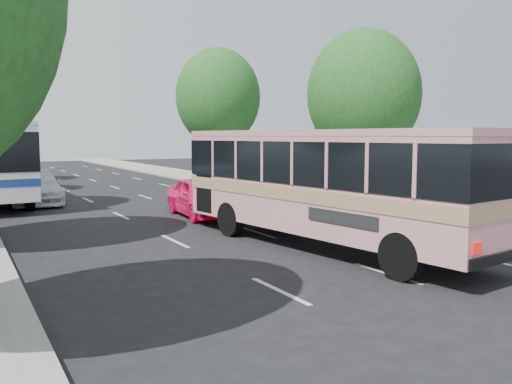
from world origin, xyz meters
TOP-DOWN VIEW (x-y plane):
  - ground at (0.00, 0.00)m, footprint 120.00×120.00m
  - sidewalk_right at (8.50, 20.00)m, footprint 4.00×90.00m
  - tree_right_near at (8.78, 7.94)m, footprint 5.10×5.10m
  - tree_right_far at (9.08, 23.94)m, footprint 6.00×6.00m
  - pink_bus at (1.52, 1.05)m, footprint 4.02×10.68m
  - pink_taxi at (0.84, 8.28)m, footprint 2.18×4.68m
  - white_pickup at (-4.30, 15.83)m, footprint 2.60×5.59m
  - taxi_roof_sign at (0.84, 8.28)m, footprint 0.56×0.22m

SIDE VIEW (x-z plane):
  - ground at x=0.00m, z-range 0.00..0.00m
  - sidewalk_right at x=8.50m, z-range 0.00..0.12m
  - pink_taxi at x=0.84m, z-range 0.00..1.55m
  - white_pickup at x=-4.30m, z-range 0.00..1.58m
  - taxi_roof_sign at x=0.84m, z-range 1.55..1.73m
  - pink_bus at x=1.52m, z-range 0.41..3.73m
  - tree_right_near at x=8.78m, z-range 1.23..9.18m
  - tree_right_far at x=9.08m, z-range 1.45..10.80m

